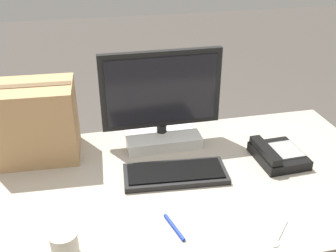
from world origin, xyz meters
The scene contains 8 objects.
office_desk centered at (0.00, 0.00, 0.36)m, with size 1.80×0.90×0.71m.
monitor centered at (0.06, 0.30, 0.88)m, with size 0.52×0.21×0.42m.
keyboard centered at (0.05, 0.03, 0.73)m, with size 0.41×0.20×0.03m.
desk_phone centered at (0.49, 0.05, 0.74)m, with size 0.19×0.22×0.07m.
paper_cup_right centered at (-0.36, -0.30, 0.76)m, with size 0.09×0.09×0.09m.
spoon centered at (0.29, -0.37, 0.71)m, with size 0.11×0.11×0.00m.
cardboard_box centered at (-0.47, 0.31, 0.87)m, with size 0.35×0.26×0.32m.
pen_marker centered at (-0.02, -0.25, 0.72)m, with size 0.04×0.13×0.01m.
Camera 1 is at (-0.25, -1.19, 1.61)m, focal length 42.00 mm.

